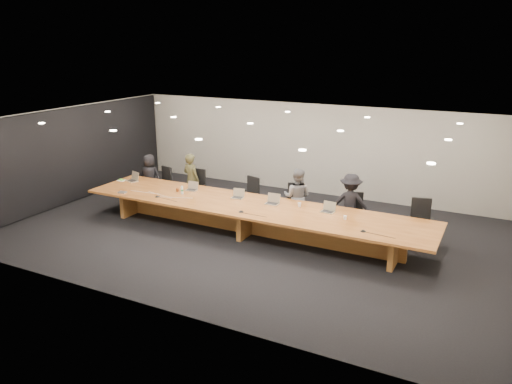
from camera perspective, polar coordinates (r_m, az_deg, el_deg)
ground at (r=12.56m, az=-0.62°, el=-4.72°), size 12.00×12.00×0.00m
back_wall at (r=15.67m, az=6.17°, el=4.94°), size 12.00×0.02×2.80m
left_wall_panel at (r=15.70m, az=-20.29°, el=3.89°), size 0.08×7.84×2.74m
conference_table at (r=12.38m, az=-0.63°, el=-2.49°), size 9.00×1.80×0.75m
chair_far_left at (r=15.26m, az=-10.70°, el=0.96°), size 0.63×0.63×1.02m
chair_left at (r=14.58m, az=-6.97°, el=0.50°), size 0.58×0.58×1.08m
chair_mid_left at (r=13.79m, az=-0.92°, el=-0.41°), size 0.67×0.67×1.05m
chair_mid_right at (r=13.23m, az=4.51°, el=-1.26°), size 0.67×0.67×1.03m
chair_right at (r=12.74m, az=11.12°, el=-2.32°), size 0.62×0.62×1.01m
chair_far_right at (r=12.37m, az=18.31°, el=-3.26°), size 0.67×0.67×1.10m
person_a at (r=15.37m, az=-12.03°, el=1.70°), size 0.75×0.58×1.38m
person_b at (r=14.48m, az=-7.40°, el=1.36°), size 0.63×0.48×1.56m
person_c at (r=12.96m, az=4.72°, el=-0.56°), size 0.80×0.66×1.50m
person_d at (r=12.66m, az=10.72°, el=-1.24°), size 1.06×0.74×1.50m
laptop_a at (r=14.77m, az=-14.05°, el=1.72°), size 0.41×0.35×0.27m
laptop_b at (r=13.55m, az=-7.43°, el=0.66°), size 0.32×0.25×0.24m
laptop_c at (r=12.79m, az=-2.14°, el=-0.19°), size 0.33×0.26×0.24m
laptop_d at (r=12.32m, az=1.84°, el=-0.83°), size 0.34×0.25×0.26m
laptop_e at (r=11.87m, az=8.20°, el=-1.74°), size 0.33×0.25×0.25m
water_bottle at (r=13.29m, az=-8.45°, el=0.21°), size 0.07×0.07×0.20m
amber_mug at (r=13.54m, az=-8.96°, el=0.25°), size 0.10×0.10×0.09m
paper_cup_near at (r=12.20m, az=4.99°, el=-1.47°), size 0.10×0.10×0.10m
paper_cup_far at (r=11.48m, az=10.15°, el=-2.90°), size 0.08×0.08×0.09m
notepad at (r=14.93m, az=-15.11°, el=1.29°), size 0.23×0.19×0.01m
lime_gadget at (r=14.93m, az=-15.15°, el=1.37°), size 0.18×0.13×0.03m
av_box at (r=13.73m, az=-15.03°, el=-0.03°), size 0.23×0.18×0.03m
mic_left at (r=13.16m, az=-11.21°, el=-0.49°), size 0.17×0.17×0.03m
mic_center at (r=11.80m, az=-1.72°, el=-2.22°), size 0.17×0.17×0.03m
mic_right at (r=10.86m, az=12.15°, el=-4.35°), size 0.17×0.17×0.03m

